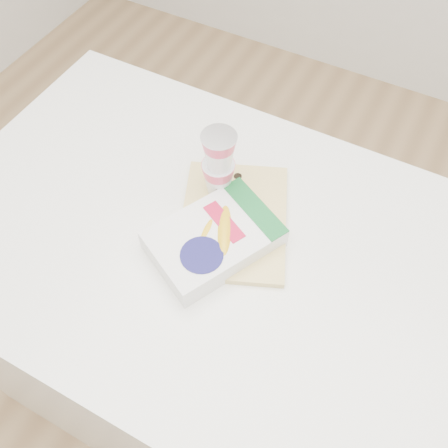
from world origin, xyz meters
name	(u,v)px	position (x,y,z in m)	size (l,w,h in m)	color
room	(199,113)	(0.00, 0.00, 1.35)	(4.00, 4.00, 4.00)	tan
table	(211,324)	(0.00, 0.00, 0.49)	(1.30, 0.87, 0.98)	white
cutting_board	(234,220)	(0.04, 0.07, 0.98)	(0.24, 0.33, 0.02)	#E4D07D
bananas	(219,224)	(0.02, 0.02, 1.02)	(0.13, 0.22, 0.06)	#382816
yogurt_stack	(219,163)	(-0.03, 0.12, 1.09)	(0.08, 0.08, 0.18)	white
cereal_box	(214,239)	(0.03, -0.01, 1.01)	(0.29, 0.33, 0.06)	white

